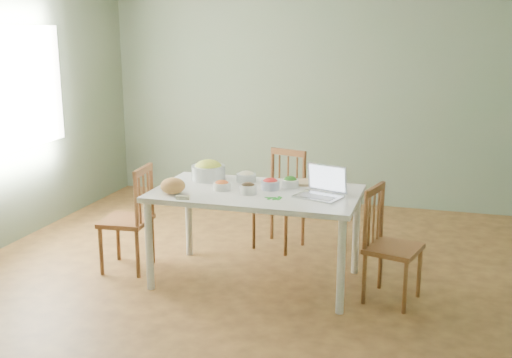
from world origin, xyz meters
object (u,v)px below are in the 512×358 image
(laptop, at_px, (319,182))
(dining_table, at_px, (256,236))
(chair_right, at_px, (394,246))
(bread_boule, at_px, (173,186))
(chair_left, at_px, (126,218))
(bowl_squash, at_px, (208,170))
(chair_far, at_px, (279,200))

(laptop, bearing_deg, dining_table, -167.62)
(chair_right, xyz_separation_m, bread_boule, (-1.74, -0.20, 0.40))
(chair_left, relative_size, chair_right, 1.03)
(bowl_squash, bearing_deg, chair_left, -154.44)
(chair_far, relative_size, bowl_squash, 3.19)
(chair_right, bearing_deg, chair_far, 66.43)
(bowl_squash, bearing_deg, chair_far, 51.68)
(chair_right, relative_size, laptop, 2.59)
(chair_far, relative_size, laptop, 2.70)
(chair_far, height_order, bowl_squash, bowl_squash)
(chair_left, xyz_separation_m, bowl_squash, (0.65, 0.31, 0.40))
(dining_table, relative_size, laptop, 4.81)
(chair_left, distance_m, bread_boule, 0.70)
(dining_table, height_order, bowl_squash, bowl_squash)
(laptop, bearing_deg, bowl_squash, -178.13)
(bowl_squash, bearing_deg, laptop, -16.15)
(chair_left, distance_m, bowl_squash, 0.83)
(chair_far, bearing_deg, chair_right, -22.61)
(chair_far, bearing_deg, bowl_squash, -112.27)
(dining_table, xyz_separation_m, laptop, (0.53, -0.05, 0.51))
(bowl_squash, xyz_separation_m, laptop, (1.03, -0.30, 0.04))
(bread_boule, relative_size, bowl_squash, 0.68)
(dining_table, bearing_deg, chair_left, -176.73)
(chair_right, xyz_separation_m, bowl_squash, (-1.63, 0.32, 0.42))
(laptop, bearing_deg, bread_boule, -151.10)
(dining_table, xyz_separation_m, bread_boule, (-0.61, -0.27, 0.46))
(dining_table, height_order, chair_left, chair_left)
(dining_table, bearing_deg, bread_boule, -156.16)
(chair_left, height_order, laptop, laptop)
(chair_far, bearing_deg, dining_table, -72.03)
(chair_left, height_order, bread_boule, chair_left)
(dining_table, relative_size, chair_left, 1.80)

